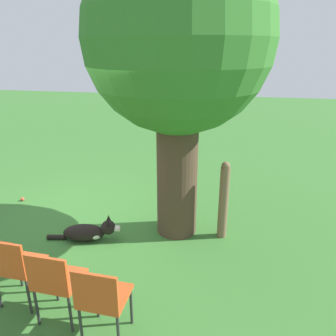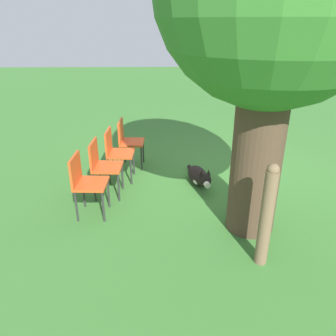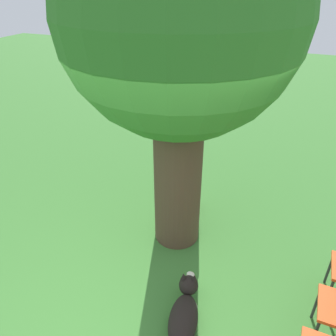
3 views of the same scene
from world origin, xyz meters
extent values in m
plane|color=#38702D|center=(0.00, 0.00, 0.00)|extent=(30.00, 30.00, 0.00)
cylinder|color=#4C3828|center=(0.07, 1.35, 1.07)|extent=(0.61, 0.61, 2.15)
sphere|color=#387A2D|center=(0.07, 1.35, 2.83)|extent=(2.50, 2.50, 2.50)
ellipsoid|color=black|center=(0.62, 0.04, 0.12)|extent=(0.40, 0.66, 0.24)
ellipsoid|color=silver|center=(0.59, 0.21, 0.11)|extent=(0.29, 0.26, 0.15)
sphere|color=black|center=(0.55, 0.40, 0.21)|extent=(0.25, 0.25, 0.22)
cylinder|color=silver|center=(0.53, 0.53, 0.20)|extent=(0.11, 0.11, 0.09)
cone|color=black|center=(0.50, 0.39, 0.34)|extent=(0.07, 0.07, 0.10)
cone|color=black|center=(0.61, 0.41, 0.34)|extent=(0.07, 0.07, 0.10)
cylinder|color=brown|center=(0.12, 2.06, 0.56)|extent=(0.14, 0.14, 1.12)
sphere|color=brown|center=(0.12, 2.06, 1.14)|extent=(0.13, 0.13, 0.13)
cylinder|color=#2D2D2D|center=(1.85, 0.27, 0.23)|extent=(0.03, 0.03, 0.45)
cylinder|color=#2D2D2D|center=(1.86, 0.65, 0.23)|extent=(0.03, 0.03, 0.45)
cylinder|color=#2D2D2D|center=(1.99, 0.82, 0.23)|extent=(0.03, 0.03, 0.45)
cylinder|color=#2D2D2D|center=(2.00, 1.20, 0.23)|extent=(0.03, 0.03, 0.45)
camera|label=1|loc=(4.54, 2.09, 2.74)|focal=35.00mm
camera|label=2|loc=(1.22, 4.97, 2.49)|focal=35.00mm
camera|label=3|loc=(1.22, -1.95, 3.17)|focal=35.00mm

